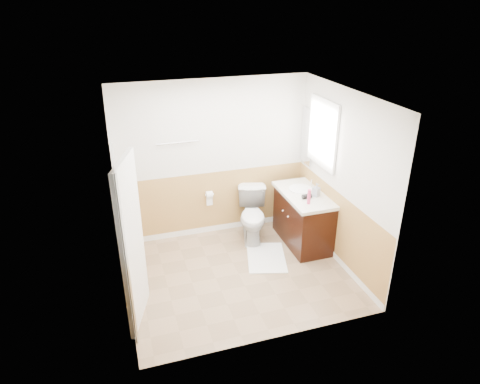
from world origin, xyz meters
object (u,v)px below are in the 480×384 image
object	(u,v)px
vanity_cabinet	(303,220)
lotion_bottle	(309,197)
bath_mat	(266,258)
soap_dispenser	(316,190)
toilet	(253,216)

from	to	relation	value
vanity_cabinet	lotion_bottle	distance (m)	0.66
bath_mat	soap_dispenser	world-z (taller)	soap_dispenser
toilet	vanity_cabinet	size ratio (longest dim) A/B	0.73
bath_mat	toilet	bearing A→B (deg)	90.00
toilet	lotion_bottle	size ratio (longest dim) A/B	3.65
toilet	lotion_bottle	world-z (taller)	lotion_bottle
toilet	soap_dispenser	world-z (taller)	soap_dispenser
bath_mat	vanity_cabinet	bearing A→B (deg)	21.04
bath_mat	vanity_cabinet	distance (m)	0.85
lotion_bottle	soap_dispenser	distance (m)	0.30
lotion_bottle	soap_dispenser	size ratio (longest dim) A/B	1.09
toilet	bath_mat	xyz separation A→B (m)	(0.00, -0.63, -0.39)
vanity_cabinet	bath_mat	bearing A→B (deg)	-158.96
toilet	lotion_bottle	bearing A→B (deg)	-33.30
bath_mat	lotion_bottle	bearing A→B (deg)	-6.00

